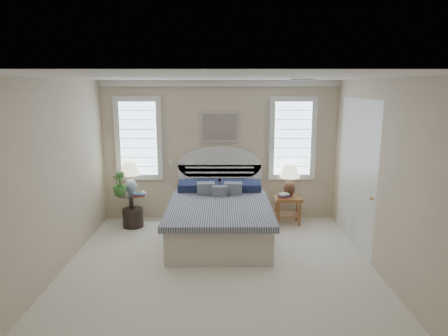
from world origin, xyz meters
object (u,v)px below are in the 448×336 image
at_px(side_table_left, 132,206).
at_px(lamp_right, 290,176).
at_px(bed, 219,216).
at_px(nightstand_right, 288,204).
at_px(floor_pot, 133,218).
at_px(lamp_left, 130,174).

relative_size(side_table_left, lamp_right, 1.03).
xyz_separation_m(bed, nightstand_right, (1.30, 0.69, 0.00)).
relative_size(bed, floor_pot, 5.99).
relative_size(nightstand_right, lamp_right, 0.86).
bearing_deg(floor_pot, bed, -18.54).
height_order(bed, lamp_left, bed).
bearing_deg(lamp_right, nightstand_right, -107.07).
distance_m(bed, lamp_right, 1.64).
distance_m(side_table_left, nightstand_right, 2.95).
distance_m(bed, floor_pot, 1.72).
xyz_separation_m(side_table_left, floor_pot, (0.03, -0.05, -0.21)).
distance_m(side_table_left, floor_pot, 0.22).
bearing_deg(lamp_left, nightstand_right, 1.01).
distance_m(nightstand_right, floor_pot, 2.93).
bearing_deg(lamp_right, side_table_left, -176.06).
bearing_deg(floor_pot, lamp_left, 111.31).
height_order(bed, nightstand_right, bed).
bearing_deg(floor_pot, nightstand_right, 2.91).
height_order(nightstand_right, lamp_left, lamp_left).
height_order(floor_pot, lamp_left, lamp_left).
bearing_deg(bed, floor_pot, 161.46).
height_order(bed, lamp_right, bed).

